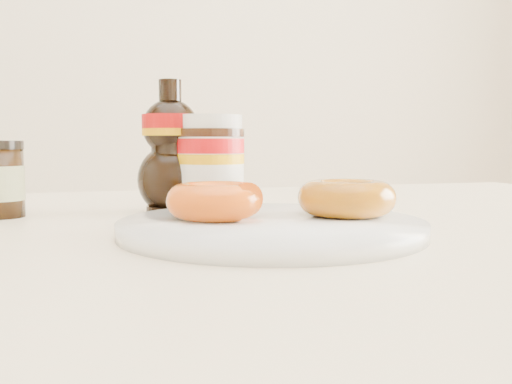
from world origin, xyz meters
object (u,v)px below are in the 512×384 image
object	(u,v)px
syrup_bottle	(171,146)
donut_bitten	(217,201)
plate	(271,227)
dining_table	(216,306)
nutella_jar	(210,160)
donut_whole	(347,198)

from	to	relation	value
syrup_bottle	donut_bitten	bearing A→B (deg)	-84.60
plate	donut_bitten	xyz separation A→B (m)	(-0.05, 0.02, 0.02)
dining_table	nutella_jar	distance (m)	0.19
dining_table	donut_bitten	xyz separation A→B (m)	(-0.01, -0.05, 0.11)
dining_table	plate	bearing A→B (deg)	-62.10
plate	donut_whole	bearing A→B (deg)	8.06
donut_whole	donut_bitten	bearing A→B (deg)	174.61
nutella_jar	syrup_bottle	distance (m)	0.05
donut_bitten	nutella_jar	world-z (taller)	nutella_jar
dining_table	donut_whole	xyz separation A→B (m)	(0.12, -0.06, 0.11)
nutella_jar	syrup_bottle	size ratio (longest dim) A/B	0.73
donut_bitten	nutella_jar	bearing A→B (deg)	69.21
donut_whole	nutella_jar	bearing A→B (deg)	118.74
plate	syrup_bottle	bearing A→B (deg)	106.90
donut_whole	dining_table	bearing A→B (deg)	153.38
dining_table	donut_whole	distance (m)	0.17
nutella_jar	donut_bitten	bearing A→B (deg)	-99.58
plate	nutella_jar	world-z (taller)	nutella_jar
dining_table	syrup_bottle	xyz separation A→B (m)	(-0.03, 0.14, 0.16)
donut_bitten	plate	bearing A→B (deg)	-38.26
dining_table	donut_bitten	bearing A→B (deg)	-99.98
plate	donut_bitten	distance (m)	0.06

